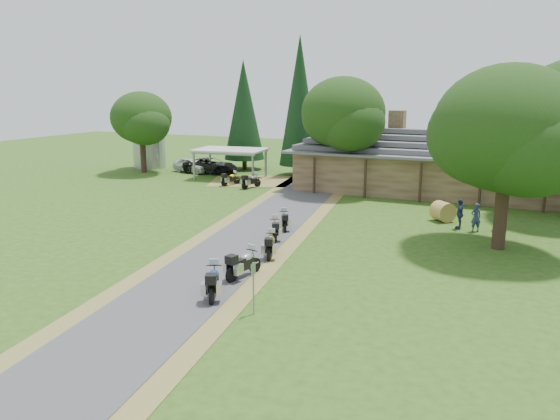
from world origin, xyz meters
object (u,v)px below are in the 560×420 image
at_px(motorcycle_carport_b, 251,180).
at_px(silo, 148,135).
at_px(motorcycle_row_c, 270,244).
at_px(carport, 230,164).
at_px(hay_bale, 443,211).
at_px(car_white_sedan, 192,163).
at_px(motorcycle_row_e, 284,220).
at_px(motorcycle_row_d, 275,228).
at_px(motorcycle_carport_a, 231,178).
at_px(motorcycle_row_b, 244,263).
at_px(lodge, 431,160).
at_px(motorcycle_row_a, 213,280).
at_px(car_dark_suv, 211,162).

bearing_deg(motorcycle_carport_b, silo, 85.22).
height_order(motorcycle_row_c, motorcycle_carport_b, motorcycle_carport_b).
relative_size(silo, carport, 1.07).
distance_m(carport, hay_bale, 21.53).
relative_size(car_white_sedan, motorcycle_row_e, 3.16).
bearing_deg(car_white_sedan, motorcycle_row_e, -119.93).
height_order(motorcycle_row_d, motorcycle_carport_a, motorcycle_row_d).
bearing_deg(motorcycle_row_b, motorcycle_row_c, 15.73).
distance_m(silo, motorcycle_row_e, 28.37).
xyz_separation_m(lodge, motorcycle_row_a, (-4.21, -25.94, -1.77)).
xyz_separation_m(carport, motorcycle_row_e, (11.57, -14.55, -0.74)).
distance_m(motorcycle_carport_a, motorcycle_carport_b, 2.23).
xyz_separation_m(lodge, hay_bale, (2.28, -9.59, -1.85)).
bearing_deg(motorcycle_row_a, motorcycle_row_d, -17.35).
distance_m(carport, motorcycle_carport_b, 5.28).
bearing_deg(motorcycle_row_b, hay_bale, -12.72).
distance_m(car_dark_suv, motorcycle_carport_b, 8.89).
height_order(motorcycle_row_b, motorcycle_row_e, motorcycle_row_b).
xyz_separation_m(car_white_sedan, motorcycle_row_b, (18.24, -24.27, -0.23)).
xyz_separation_m(motorcycle_row_e, hay_bale, (8.06, 5.75, 0.02)).
relative_size(silo, motorcycle_row_b, 3.35).
relative_size(motorcycle_row_c, hay_bale, 1.52).
distance_m(motorcycle_row_a, motorcycle_row_c, 5.64).
xyz_separation_m(motorcycle_carport_b, hay_bale, (15.77, -5.27, -0.03)).
height_order(lodge, carport, lodge).
relative_size(motorcycle_row_c, motorcycle_row_d, 1.04).
distance_m(motorcycle_row_c, motorcycle_row_e, 5.16).
bearing_deg(silo, car_white_sedan, -10.45).
xyz_separation_m(car_white_sedan, motorcycle_row_d, (16.98, -18.19, -0.29)).
relative_size(car_white_sedan, motorcycle_row_b, 2.75).
relative_size(car_dark_suv, hay_bale, 4.71).
bearing_deg(car_dark_suv, hay_bale, -115.75).
height_order(car_dark_suv, hay_bale, car_dark_suv).
distance_m(motorcycle_row_b, motorcycle_row_c, 3.19).
distance_m(motorcycle_row_e, motorcycle_carport_a, 15.16).
relative_size(motorcycle_carport_b, hay_bale, 1.53).
bearing_deg(car_white_sedan, motorcycle_carport_a, -110.30).
bearing_deg(motorcycle_row_a, hay_bale, -47.09).
height_order(motorcycle_row_a, motorcycle_row_d, motorcycle_row_a).
height_order(silo, motorcycle_row_a, silo).
height_order(car_dark_suv, motorcycle_row_b, car_dark_suv).
xyz_separation_m(lodge, motorcycle_row_e, (-5.78, -15.34, -1.87)).
bearing_deg(motorcycle_carport_b, car_white_sedan, 78.19).
height_order(car_dark_suv, motorcycle_carport_b, car_dark_suv).
bearing_deg(carport, silo, 159.26).
bearing_deg(car_white_sedan, hay_bale, -98.60).
xyz_separation_m(carport, car_dark_suv, (-3.19, 1.87, -0.23)).
relative_size(car_white_sedan, motorcycle_row_c, 2.94).
relative_size(silo, car_white_sedan, 1.22).
bearing_deg(carport, hay_bale, -31.18).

